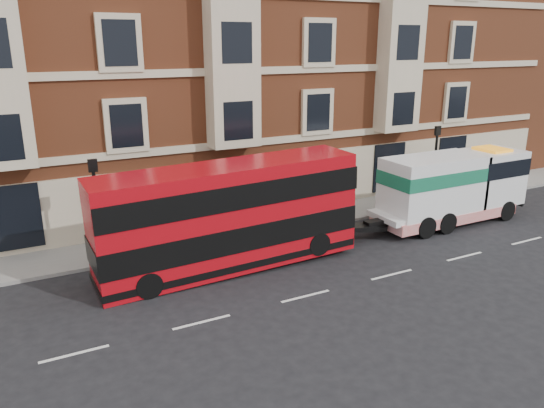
{
  "coord_description": "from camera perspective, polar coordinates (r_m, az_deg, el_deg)",
  "views": [
    {
      "loc": [
        -9.18,
        -14.84,
        8.88
      ],
      "look_at": [
        0.73,
        4.0,
        2.32
      ],
      "focal_mm": 35.0,
      "sensor_mm": 36.0,
      "label": 1
    }
  ],
  "objects": [
    {
      "name": "lamp_post_east",
      "position": [
        30.5,
        17.13,
        4.62
      ],
      "size": [
        0.35,
        0.15,
        4.35
      ],
      "color": "black",
      "rests_on": "sidewalk"
    },
    {
      "name": "victorian_terrace",
      "position": [
        31.4,
        -10.32,
        19.03
      ],
      "size": [
        45.0,
        12.0,
        20.4
      ],
      "color": "brown",
      "rests_on": "ground"
    },
    {
      "name": "tow_truck",
      "position": [
        27.95,
        18.65,
        1.71
      ],
      "size": [
        8.52,
        2.52,
        3.55
      ],
      "color": "white",
      "rests_on": "ground"
    },
    {
      "name": "sidewalk",
      "position": [
        25.71,
        -5.07,
        -2.97
      ],
      "size": [
        90.0,
        3.0,
        0.15
      ],
      "primitive_type": "cube",
      "color": "slate",
      "rests_on": "ground"
    },
    {
      "name": "lamp_post_west",
      "position": [
        22.17,
        -18.34,
        -0.02
      ],
      "size": [
        0.35,
        0.15,
        4.35
      ],
      "color": "black",
      "rests_on": "sidewalk"
    },
    {
      "name": "ground",
      "position": [
        19.58,
        3.62,
        -9.88
      ],
      "size": [
        120.0,
        120.0,
        0.0
      ],
      "primitive_type": "plane",
      "color": "black",
      "rests_on": "ground"
    },
    {
      "name": "double_decker_bus",
      "position": [
        21.07,
        -4.73,
        -1.18
      ],
      "size": [
        10.64,
        2.44,
        4.31
      ],
      "color": "#AE0912",
      "rests_on": "ground"
    }
  ]
}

